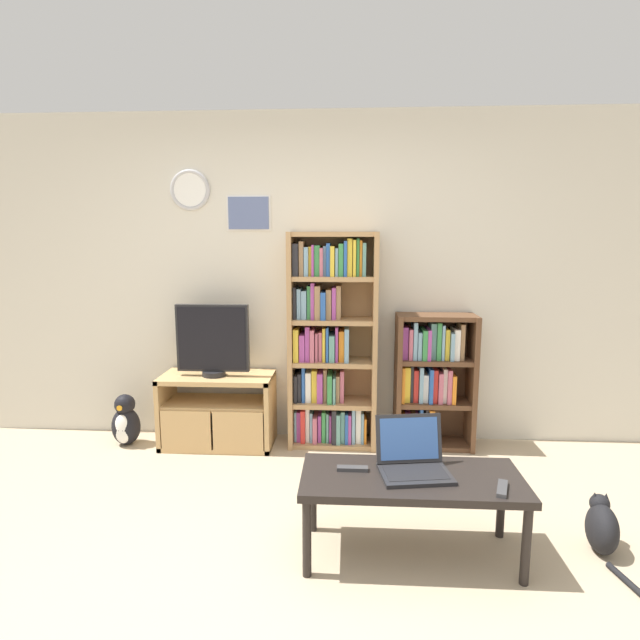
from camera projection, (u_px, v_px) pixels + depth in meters
ground_plane at (261, 613)px, 2.19m from camera, size 18.00×18.00×0.00m
wall_back at (302, 279)px, 4.01m from camera, size 5.77×0.09×2.60m
tv_stand at (218, 410)px, 3.94m from camera, size 0.87×0.42×0.57m
television at (213, 341)px, 3.84m from camera, size 0.56×0.18×0.56m
bookshelf_tall at (329, 343)px, 3.89m from camera, size 0.68×0.31×1.68m
bookshelf_short at (430, 379)px, 3.90m from camera, size 0.61×0.29×1.05m
coffee_table at (411, 484)px, 2.53m from camera, size 1.12×0.47×0.44m
laptop at (412, 459)px, 2.56m from camera, size 0.39×0.34×0.27m
remote_near_laptop at (352, 469)px, 2.58m from camera, size 0.16×0.04×0.02m
remote_far_from_laptop at (502, 489)px, 2.37m from camera, size 0.09×0.17×0.02m
cat at (602, 527)px, 2.61m from camera, size 0.19×0.51×0.29m
penguin_figurine at (125, 422)px, 3.96m from camera, size 0.22×0.20×0.41m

